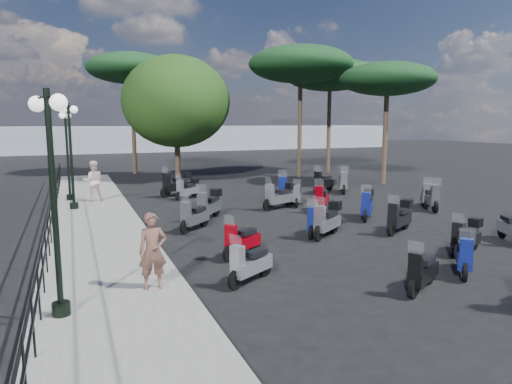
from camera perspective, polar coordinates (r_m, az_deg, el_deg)
name	(u,v)px	position (r m, az deg, el deg)	size (l,w,h in m)	color
ground	(307,230)	(15.32, 6.41, -4.72)	(120.00, 120.00, 0.00)	black
sidewalk	(96,225)	(16.45, -19.38, -3.96)	(3.00, 30.00, 0.15)	slate
railing	(52,205)	(16.10, -24.11, -1.52)	(0.04, 26.04, 1.10)	black
lamp_post_0	(53,190)	(8.52, -24.02, 0.25)	(0.64, 1.09, 3.96)	black
lamp_post_1	(71,149)	(19.20, -22.15, 4.98)	(0.68, 1.13, 4.13)	black
lamp_post_2	(67,149)	(21.63, -22.53, 5.00)	(0.49, 1.13, 3.93)	black
woman	(153,251)	(9.63, -12.79, -7.20)	(0.58, 0.38, 1.59)	brown
pedestrian_far	(93,181)	(20.96, -19.67, 1.30)	(0.85, 0.66, 1.75)	beige
scooter_1	(250,265)	(10.23, -0.79, -9.09)	(1.35, 0.90, 1.21)	black
scooter_2	(241,242)	(12.13, -1.84, -6.20)	(1.36, 0.92, 1.22)	black
scooter_3	(194,217)	(15.17, -7.76, -3.14)	(1.26, 1.18, 1.30)	black
scooter_4	(209,206)	(16.78, -5.86, -1.70)	(1.29, 1.42, 1.39)	black
scooter_5	(187,189)	(21.40, -8.58, 0.33)	(1.32, 1.01, 1.21)	black
scooter_6	(464,255)	(11.88, 24.58, -7.14)	(1.18, 1.22, 1.23)	black
scooter_8	(317,222)	(14.50, 7.63, -3.74)	(1.22, 1.15, 1.26)	black
scooter_9	(327,221)	(14.37, 8.88, -3.58)	(1.48, 1.13, 1.36)	black
scooter_10	(280,197)	(18.73, 2.99, -0.58)	(1.68, 0.80, 1.38)	black
scooter_11	(176,185)	(22.30, -9.92, 0.91)	(1.70, 1.10, 1.49)	black
scooter_13	(422,272)	(10.37, 20.04, -9.43)	(1.34, 0.87, 1.19)	black
scooter_14	(367,205)	(17.29, 13.71, -1.61)	(1.25, 1.42, 1.38)	black
scooter_15	(297,196)	(19.54, 5.20, -0.52)	(0.89, 1.35, 1.21)	black
scooter_16	(283,189)	(20.82, 3.44, 0.33)	(1.05, 1.67, 1.47)	black
scooter_19	(466,238)	(13.64, 24.77, -5.20)	(1.46, 0.72, 1.21)	black
scooter_20	(399,217)	(15.46, 17.50, -3.06)	(1.51, 1.00, 1.32)	black
scooter_21	(321,199)	(18.44, 8.18, -0.92)	(1.24, 1.37, 1.39)	black
scooter_22	(323,183)	(23.26, 8.37, 1.11)	(1.62, 1.05, 1.44)	black
scooter_26	(431,198)	(19.83, 20.98, -0.74)	(0.91, 1.64, 1.39)	black
scooter_27	(430,196)	(20.54, 20.92, -0.49)	(1.43, 1.06, 1.33)	black
scooter_28	(343,183)	(23.44, 10.84, 1.10)	(1.02, 1.61, 1.42)	black
broadleaf_tree	(176,102)	(28.75, -9.96, 11.06)	(6.57, 6.57, 7.57)	#38281E
pine_0	(301,65)	(30.13, 5.60, 15.56)	(6.66, 6.66, 8.33)	#38281E
pine_1	(330,75)	(33.05, 9.24, 14.22)	(6.38, 6.38, 7.90)	#38281E
pine_2	(131,69)	(32.77, -15.34, 14.64)	(5.92, 5.92, 8.15)	#38281E
pine_3	(387,79)	(27.42, 16.11, 13.38)	(5.38, 5.38, 6.89)	#38281E
distant_hills	(132,139)	(58.54, -15.18, 6.44)	(70.00, 8.00, 3.00)	gray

